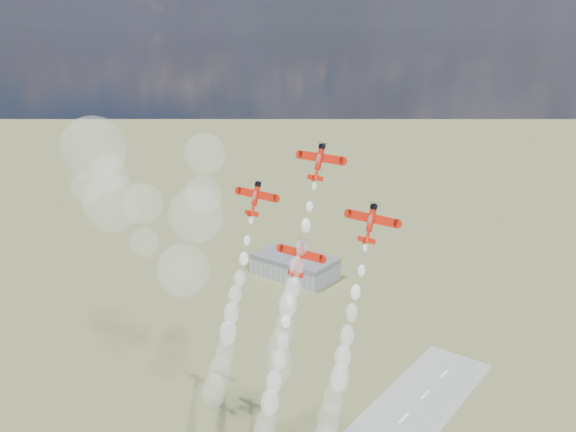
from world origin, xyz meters
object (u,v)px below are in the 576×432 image
(plane_left, at_px, (255,198))
(plane_slot, at_px, (299,257))
(plane_lead, at_px, (319,161))
(plane_right, at_px, (371,222))
(hangar, at_px, (295,266))

(plane_left, distance_m, plane_slot, 19.15)
(plane_lead, bearing_deg, plane_slot, -90.00)
(plane_right, bearing_deg, plane_slot, -166.79)
(hangar, xyz_separation_m, plane_slot, (132.80, -180.05, 93.98))
(hangar, distance_m, plane_right, 253.06)
(plane_right, distance_m, plane_slot, 19.15)
(plane_lead, relative_size, plane_left, 1.00)
(plane_lead, xyz_separation_m, plane_slot, (0.00, -7.36, -20.69))
(plane_slot, bearing_deg, plane_lead, 90.00)
(hangar, distance_m, plane_lead, 246.18)
(plane_lead, xyz_separation_m, plane_left, (-15.69, -3.68, -10.35))
(hangar, bearing_deg, plane_slot, -53.59)
(plane_left, relative_size, plane_slot, 1.00)
(plane_right, xyz_separation_m, plane_slot, (-15.69, -3.68, -10.35))
(plane_lead, distance_m, plane_right, 19.15)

